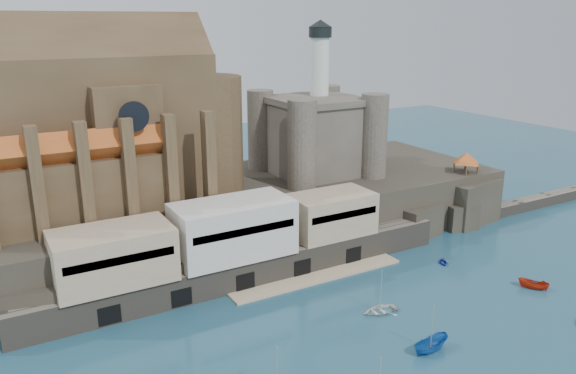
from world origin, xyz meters
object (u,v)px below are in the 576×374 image
Objects in this scene: boat_2 at (430,351)px; church at (102,131)px; castle_keep at (316,131)px; pavilion at (467,159)px.

church is at bearing 24.96° from boat_2.
castle_keep reaches higher than boat_2.
boat_2 is at bearing -105.61° from castle_keep.
church reaches higher than pavilion.
boat_2 is (-13.21, -47.29, -18.31)m from castle_keep.
boat_2 is (-39.13, -32.21, -12.73)m from pavilion.
church is 7.34× the size of pavilion.
pavilion is 52.26m from boat_2.
castle_keep is at bearing -1.11° from church.
pavilion is at bearing -13.48° from church.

